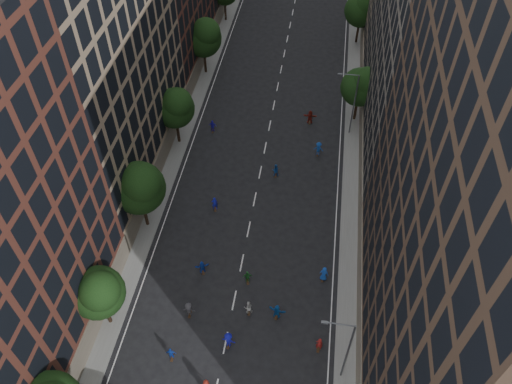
% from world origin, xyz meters
% --- Properties ---
extents(ground, '(240.00, 240.00, 0.00)m').
position_xyz_m(ground, '(0.00, 40.00, 0.00)').
color(ground, black).
rests_on(ground, ground).
extents(sidewalk_left, '(4.00, 105.00, 0.15)m').
position_xyz_m(sidewalk_left, '(-12.00, 47.50, 0.07)').
color(sidewalk_left, slate).
rests_on(sidewalk_left, ground).
extents(sidewalk_right, '(4.00, 105.00, 0.15)m').
position_xyz_m(sidewalk_right, '(12.00, 47.50, 0.07)').
color(sidewalk_right, slate).
rests_on(sidewalk_right, ground).
extents(bldg_left_b, '(14.00, 26.00, 34.00)m').
position_xyz_m(bldg_left_b, '(-19.00, 35.00, 17.00)').
color(bldg_left_b, '#957C61').
rests_on(bldg_left_b, ground).
extents(bldg_right_a, '(14.00, 30.00, 36.00)m').
position_xyz_m(bldg_right_a, '(19.00, 15.00, 18.00)').
color(bldg_right_a, '#453225').
rests_on(bldg_right_a, ground).
extents(bldg_right_b, '(14.00, 28.00, 33.00)m').
position_xyz_m(bldg_right_b, '(19.00, 44.00, 16.50)').
color(bldg_right_b, '#615950').
rests_on(bldg_right_b, ground).
extents(tree_left_1, '(4.80, 4.80, 8.21)m').
position_xyz_m(tree_left_1, '(-11.02, 13.86, 5.55)').
color(tree_left_1, black).
rests_on(tree_left_1, ground).
extents(tree_left_2, '(5.60, 5.60, 9.45)m').
position_xyz_m(tree_left_2, '(-10.99, 25.83, 6.36)').
color(tree_left_2, black).
rests_on(tree_left_2, ground).
extents(tree_left_3, '(5.00, 5.00, 8.58)m').
position_xyz_m(tree_left_3, '(-11.02, 39.85, 5.82)').
color(tree_left_3, black).
rests_on(tree_left_3, ground).
extents(tree_left_4, '(5.40, 5.40, 9.08)m').
position_xyz_m(tree_left_4, '(-11.00, 55.84, 6.10)').
color(tree_left_4, black).
rests_on(tree_left_4, ground).
extents(tree_right_a, '(5.00, 5.00, 8.39)m').
position_xyz_m(tree_right_a, '(11.38, 47.85, 5.63)').
color(tree_right_a, black).
rests_on(tree_right_a, ground).
extents(tree_right_b, '(5.20, 5.20, 8.83)m').
position_xyz_m(tree_right_b, '(11.39, 67.85, 5.96)').
color(tree_right_b, black).
rests_on(tree_right_b, ground).
extents(streetlamp_near, '(2.64, 0.22, 9.06)m').
position_xyz_m(streetlamp_near, '(10.37, 12.00, 5.17)').
color(streetlamp_near, '#595B60').
rests_on(streetlamp_near, ground).
extents(streetlamp_far, '(2.64, 0.22, 9.06)m').
position_xyz_m(streetlamp_far, '(10.37, 45.00, 5.17)').
color(streetlamp_far, '#595B60').
rests_on(streetlamp_far, ground).
extents(skater_3, '(1.33, 0.89, 1.92)m').
position_xyz_m(skater_3, '(0.36, 13.33, 0.96)').
color(skater_3, '#1416A9').
rests_on(skater_3, ground).
extents(skater_4, '(0.95, 0.47, 1.56)m').
position_xyz_m(skater_4, '(-4.49, 11.41, 0.78)').
color(skater_4, '#153BAC').
rests_on(skater_4, ground).
extents(skater_5, '(1.74, 0.86, 1.80)m').
position_xyz_m(skater_5, '(4.34, 16.88, 0.90)').
color(skater_5, '#134B9B').
rests_on(skater_5, ground).
extents(skater_7, '(0.68, 0.48, 1.77)m').
position_xyz_m(skater_7, '(8.50, 14.21, 0.89)').
color(skater_7, maroon).
rests_on(skater_7, ground).
extents(skater_8, '(0.97, 0.85, 1.70)m').
position_xyz_m(skater_8, '(1.59, 16.93, 0.85)').
color(skater_8, '#B0AFAC').
rests_on(skater_8, ground).
extents(skater_9, '(1.19, 0.71, 1.80)m').
position_xyz_m(skater_9, '(-3.93, 15.85, 0.90)').
color(skater_9, '#39393D').
rests_on(skater_9, ground).
extents(skater_10, '(1.01, 0.61, 1.61)m').
position_xyz_m(skater_10, '(0.97, 20.33, 0.81)').
color(skater_10, '#22732A').
rests_on(skater_10, ground).
extents(skater_11, '(1.53, 1.01, 1.58)m').
position_xyz_m(skater_11, '(-3.78, 20.80, 0.79)').
color(skater_11, '#163AB3').
rests_on(skater_11, ground).
extents(skater_12, '(0.99, 0.75, 1.83)m').
position_xyz_m(skater_12, '(8.50, 21.75, 0.91)').
color(skater_12, '#1544AC').
rests_on(skater_12, ground).
extents(skater_13, '(0.76, 0.59, 1.87)m').
position_xyz_m(skater_13, '(-4.24, 29.32, 0.94)').
color(skater_13, '#151AAD').
rests_on(skater_13, ground).
extents(skater_14, '(0.92, 0.77, 1.71)m').
position_xyz_m(skater_14, '(1.89, 35.74, 0.85)').
color(skater_14, '#124396').
rests_on(skater_14, ground).
extents(skater_15, '(1.33, 0.91, 1.90)m').
position_xyz_m(skater_15, '(6.77, 40.23, 0.95)').
color(skater_15, '#123E98').
rests_on(skater_15, ground).
extents(skater_16, '(1.04, 0.46, 1.75)m').
position_xyz_m(skater_16, '(-7.29, 42.68, 0.87)').
color(skater_16, '#1E16B4').
rests_on(skater_16, ground).
extents(skater_17, '(1.79, 0.61, 1.92)m').
position_xyz_m(skater_17, '(5.26, 46.36, 0.96)').
color(skater_17, maroon).
rests_on(skater_17, ground).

